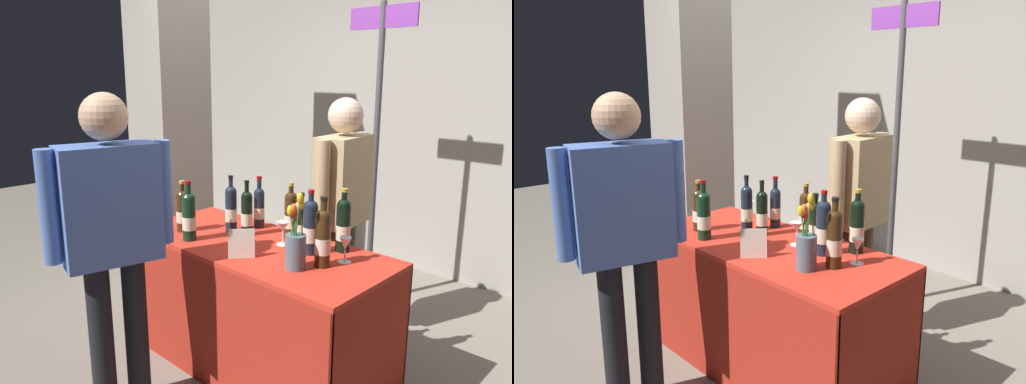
% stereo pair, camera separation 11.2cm
% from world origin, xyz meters
% --- Properties ---
extents(ground_plane, '(12.00, 12.00, 0.00)m').
position_xyz_m(ground_plane, '(0.00, 0.00, 0.00)').
color(ground_plane, gray).
extents(back_partition, '(5.82, 0.12, 3.15)m').
position_xyz_m(back_partition, '(0.00, 2.11, 1.57)').
color(back_partition, '#9E998E').
rests_on(back_partition, ground_plane).
extents(concrete_pillar, '(0.48, 0.48, 2.99)m').
position_xyz_m(concrete_pillar, '(-1.46, 0.50, 1.49)').
color(concrete_pillar, gray).
rests_on(concrete_pillar, ground_plane).
extents(tasting_table, '(1.55, 0.69, 0.76)m').
position_xyz_m(tasting_table, '(0.00, 0.00, 0.52)').
color(tasting_table, red).
rests_on(tasting_table, ground_plane).
extents(featured_wine_bottle, '(0.08, 0.08, 0.35)m').
position_xyz_m(featured_wine_bottle, '(0.31, 0.09, 0.91)').
color(featured_wine_bottle, '#192333').
rests_on(featured_wine_bottle, tasting_table).
extents(display_bottle_0, '(0.07, 0.07, 0.30)m').
position_xyz_m(display_bottle_0, '(0.19, 0.16, 0.89)').
color(display_bottle_0, black).
rests_on(display_bottle_0, tasting_table).
extents(display_bottle_1, '(0.08, 0.08, 0.35)m').
position_xyz_m(display_bottle_1, '(-0.32, -0.22, 0.91)').
color(display_bottle_1, black).
rests_on(display_bottle_1, tasting_table).
extents(display_bottle_2, '(0.07, 0.07, 0.33)m').
position_xyz_m(display_bottle_2, '(-0.15, 0.07, 0.90)').
color(display_bottle_2, black).
rests_on(display_bottle_2, tasting_table).
extents(display_bottle_3, '(0.08, 0.08, 0.31)m').
position_xyz_m(display_bottle_3, '(-0.48, -0.14, 0.89)').
color(display_bottle_3, '#38230F').
rests_on(display_bottle_3, tasting_table).
extents(display_bottle_4, '(0.07, 0.07, 0.32)m').
position_xyz_m(display_bottle_4, '(-0.21, 0.24, 0.89)').
color(display_bottle_4, '#192333').
rests_on(display_bottle_4, tasting_table).
extents(display_bottle_5, '(0.07, 0.07, 0.33)m').
position_xyz_m(display_bottle_5, '(0.07, 0.22, 0.91)').
color(display_bottle_5, '#38230F').
rests_on(display_bottle_5, tasting_table).
extents(display_bottle_6, '(0.08, 0.08, 0.36)m').
position_xyz_m(display_bottle_6, '(0.46, -0.01, 0.92)').
color(display_bottle_6, '#38230F').
rests_on(display_bottle_6, tasting_table).
extents(display_bottle_7, '(0.07, 0.07, 0.34)m').
position_xyz_m(display_bottle_7, '(-0.27, 0.06, 0.91)').
color(display_bottle_7, '#192333').
rests_on(display_bottle_7, tasting_table).
extents(display_bottle_8, '(0.08, 0.08, 0.35)m').
position_xyz_m(display_bottle_8, '(0.41, 0.24, 0.91)').
color(display_bottle_8, black).
rests_on(display_bottle_8, tasting_table).
extents(wine_glass_near_vendor, '(0.07, 0.07, 0.13)m').
position_xyz_m(wine_glass_near_vendor, '(-0.43, 0.22, 0.86)').
color(wine_glass_near_vendor, silver).
rests_on(wine_glass_near_vendor, tasting_table).
extents(wine_glass_mid, '(0.07, 0.07, 0.13)m').
position_xyz_m(wine_glass_mid, '(0.52, 0.11, 0.86)').
color(wine_glass_mid, silver).
rests_on(wine_glass_mid, tasting_table).
extents(wine_glass_near_taster, '(0.07, 0.07, 0.13)m').
position_xyz_m(wine_glass_near_taster, '(0.12, 0.09, 0.86)').
color(wine_glass_near_taster, silver).
rests_on(wine_glass_near_taster, tasting_table).
extents(flower_vase, '(0.10, 0.10, 0.39)m').
position_xyz_m(flower_vase, '(0.39, -0.13, 0.89)').
color(flower_vase, slate).
rests_on(flower_vase, tasting_table).
extents(brochure_stand, '(0.11, 0.12, 0.15)m').
position_xyz_m(brochure_stand, '(0.10, -0.21, 0.84)').
color(brochure_stand, silver).
rests_on(brochure_stand, tasting_table).
extents(vendor_presenter, '(0.24, 0.55, 1.56)m').
position_xyz_m(vendor_presenter, '(0.14, 0.63, 0.92)').
color(vendor_presenter, '#4C4233').
rests_on(vendor_presenter, ground_plane).
extents(taster_foreground_right, '(0.31, 0.61, 1.62)m').
position_xyz_m(taster_foreground_right, '(-0.25, -0.74, 0.97)').
color(taster_foreground_right, black).
rests_on(taster_foreground_right, ground_plane).
extents(booth_signpost, '(0.50, 0.04, 2.16)m').
position_xyz_m(booth_signpost, '(0.02, 1.19, 1.30)').
color(booth_signpost, '#47474C').
rests_on(booth_signpost, ground_plane).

